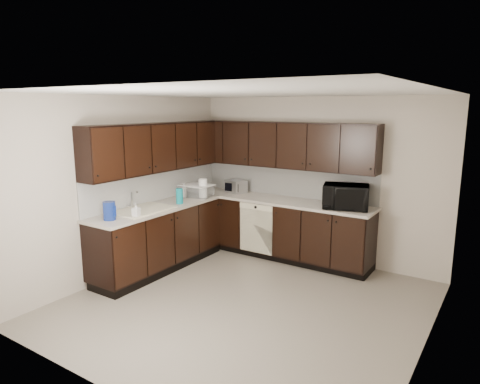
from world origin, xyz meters
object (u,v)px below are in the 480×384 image
at_px(microwave, 346,197).
at_px(toaster_oven, 236,186).
at_px(storage_bin, 197,191).
at_px(sink, 143,215).
at_px(blue_pitcher, 109,211).

xyz_separation_m(microwave, toaster_oven, (-1.93, 0.12, -0.07)).
bearing_deg(storage_bin, sink, -90.99).
bearing_deg(toaster_oven, microwave, 15.80).
distance_m(toaster_oven, blue_pitcher, 2.38).
bearing_deg(microwave, toaster_oven, 159.44).
relative_size(toaster_oven, blue_pitcher, 1.41).
xyz_separation_m(microwave, blue_pitcher, (-2.29, -2.24, -0.05)).
distance_m(microwave, blue_pitcher, 3.20).
xyz_separation_m(toaster_oven, blue_pitcher, (-0.35, -2.36, 0.01)).
relative_size(sink, storage_bin, 1.74).
height_order(sink, toaster_oven, sink).
bearing_deg(microwave, sink, -161.08).
distance_m(sink, toaster_oven, 1.83).
bearing_deg(storage_bin, microwave, 12.37).
bearing_deg(sink, toaster_oven, 78.56).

